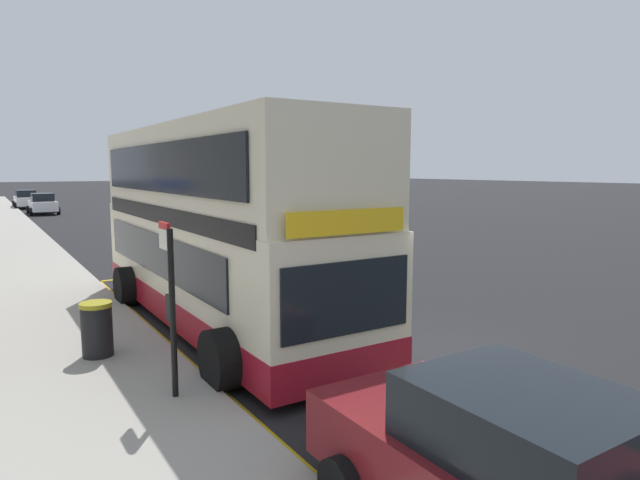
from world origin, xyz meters
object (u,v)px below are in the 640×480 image
double_decker_bus (218,233)px  parked_car_white_behind (26,199)px  litter_bin (97,329)px  parked_car_maroon_across (515,474)px  bus_stop_sign (170,294)px  parked_car_white_far (43,204)px

double_decker_bus → parked_car_white_behind: size_ratio=2.40×
double_decker_bus → litter_bin: double_decker_bus is taller
double_decker_bus → parked_car_white_behind: (-0.74, 43.60, -1.26)m
parked_car_maroon_across → double_decker_bus: bearing=-93.3°
parked_car_white_behind → litter_bin: (-2.09, -44.88, -0.17)m
double_decker_bus → parked_car_white_behind: bearing=91.0°
bus_stop_sign → parked_car_white_far: bearing=87.1°
litter_bin → parked_car_white_far: bearing=85.9°
bus_stop_sign → parked_car_white_far: size_ratio=0.61×
parked_car_white_behind → double_decker_bus: bearing=-91.6°
parked_car_maroon_across → bus_stop_sign: bearing=-71.1°
parked_car_maroon_across → parked_car_white_far: bearing=-89.6°
parked_car_white_behind → parked_car_maroon_across: bearing=-92.5°
double_decker_bus → parked_car_maroon_across: size_ratio=2.40×
bus_stop_sign → double_decker_bus: bearing=59.1°
parked_car_maroon_across → litter_bin: 7.56m
parked_car_white_far → litter_bin: 37.10m
parked_car_white_far → bus_stop_sign: bearing=-95.4°
double_decker_bus → parked_car_white_behind: 43.63m
bus_stop_sign → parked_car_maroon_across: size_ratio=0.61×
parked_car_white_behind → parked_car_white_far: (0.57, -7.88, 0.00)m
parked_car_white_behind → parked_car_white_far: same height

